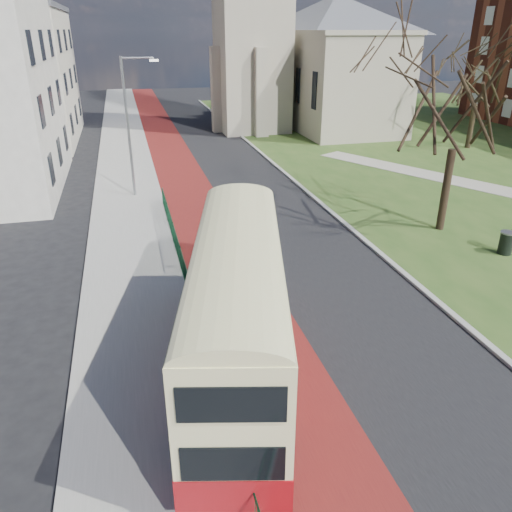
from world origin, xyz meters
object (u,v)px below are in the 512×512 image
object	(u,v)px
streetlamp	(130,121)
litter_bin	(506,243)
bus	(238,304)
winter_tree_near	(464,79)
winter_tree_far	(481,68)

from	to	relation	value
streetlamp	litter_bin	xyz separation A→B (m)	(16.02, -13.11, -4.02)
litter_bin	bus	bearing A→B (deg)	-158.09
winter_tree_near	litter_bin	world-z (taller)	winter_tree_near
winter_tree_far	litter_bin	distance (m)	24.40
winter_tree_far	bus	bearing A→B (deg)	-135.68
litter_bin	winter_tree_near	bearing A→B (deg)	106.92
streetlamp	bus	xyz separation A→B (m)	(2.24, -18.65, -2.15)
bus	winter_tree_near	size ratio (longest dim) A/B	0.99
litter_bin	streetlamp	bearing A→B (deg)	140.70
bus	winter_tree_near	distance (m)	16.38
bus	winter_tree_far	world-z (taller)	winter_tree_far
streetlamp	winter_tree_near	world-z (taller)	winter_tree_near
bus	winter_tree_near	world-z (taller)	winter_tree_near
winter_tree_near	winter_tree_far	size ratio (longest dim) A/B	1.12
bus	litter_bin	bearing A→B (deg)	35.71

